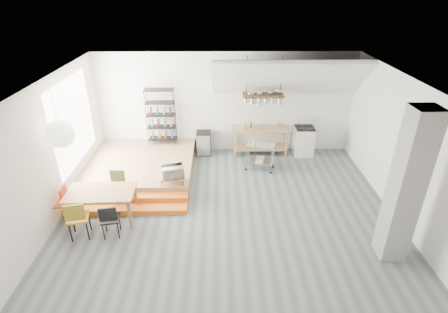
{
  "coord_description": "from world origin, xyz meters",
  "views": [
    {
      "loc": [
        -0.2,
        -7.01,
        5.12
      ],
      "look_at": [
        -0.09,
        0.8,
        1.12
      ],
      "focal_mm": 28.0,
      "sensor_mm": 36.0,
      "label": 1
    }
  ],
  "objects_px": {
    "dining_table": "(101,195)",
    "mini_fridge": "(204,143)",
    "stove": "(303,140)",
    "rolling_cart": "(260,153)"
  },
  "relations": [
    {
      "from": "stove",
      "to": "rolling_cart",
      "type": "relative_size",
      "value": 1.31
    },
    {
      "from": "rolling_cart",
      "to": "mini_fridge",
      "type": "height_order",
      "value": "rolling_cart"
    },
    {
      "from": "dining_table",
      "to": "stove",
      "type": "bearing_deg",
      "value": 29.81
    },
    {
      "from": "dining_table",
      "to": "mini_fridge",
      "type": "relative_size",
      "value": 2.07
    },
    {
      "from": "rolling_cart",
      "to": "mini_fridge",
      "type": "bearing_deg",
      "value": 164.98
    },
    {
      "from": "dining_table",
      "to": "mini_fridge",
      "type": "distance_m",
      "value": 4.09
    },
    {
      "from": "stove",
      "to": "rolling_cart",
      "type": "xyz_separation_m",
      "value": [
        -1.5,
        -1.0,
        0.04
      ]
    },
    {
      "from": "mini_fridge",
      "to": "rolling_cart",
      "type": "bearing_deg",
      "value": -31.62
    },
    {
      "from": "rolling_cart",
      "to": "stove",
      "type": "bearing_deg",
      "value": 50.42
    },
    {
      "from": "dining_table",
      "to": "rolling_cart",
      "type": "height_order",
      "value": "rolling_cart"
    }
  ]
}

